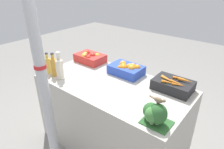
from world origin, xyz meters
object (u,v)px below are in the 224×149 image
(juice_bottle_golden, at_px, (48,64))
(juice_bottle_amber, at_px, (54,66))
(juice_bottle_cloudy, at_px, (60,68))
(sparrow_bird, at_px, (159,100))
(orange_crate, at_px, (127,69))
(support_pole, at_px, (42,79))
(broccoli_pile, at_px, (155,114))
(carrot_crate, at_px, (173,85))
(apple_crate, at_px, (90,57))

(juice_bottle_golden, height_order, juice_bottle_amber, juice_bottle_amber)
(juice_bottle_cloudy, relative_size, sparrow_bird, 2.23)
(juice_bottle_cloudy, bearing_deg, orange_crate, 46.67)
(support_pole, relative_size, broccoli_pile, 9.34)
(carrot_crate, bearing_deg, sparrow_bird, -78.71)
(juice_bottle_cloudy, bearing_deg, apple_crate, 98.07)
(carrot_crate, distance_m, sparrow_bird, 0.58)
(apple_crate, distance_m, juice_bottle_cloudy, 0.54)
(support_pole, distance_m, carrot_crate, 1.21)
(apple_crate, relative_size, carrot_crate, 1.00)
(juice_bottle_amber, height_order, juice_bottle_cloudy, juice_bottle_cloudy)
(support_pole, bearing_deg, juice_bottle_golden, 142.69)
(support_pole, bearing_deg, apple_crate, 112.41)
(carrot_crate, height_order, broccoli_pile, broccoli_pile)
(sparrow_bird, bearing_deg, juice_bottle_cloudy, -179.15)
(support_pole, bearing_deg, juice_bottle_amber, 136.20)
(broccoli_pile, height_order, juice_bottle_amber, juice_bottle_amber)
(support_pole, bearing_deg, broccoli_pile, 23.84)
(orange_crate, relative_size, broccoli_pile, 1.57)
(orange_crate, xyz_separation_m, juice_bottle_golden, (-0.72, -0.53, 0.04))
(carrot_crate, distance_m, broccoli_pile, 0.56)
(apple_crate, distance_m, juice_bottle_golden, 0.55)
(juice_bottle_golden, bearing_deg, carrot_crate, 22.83)
(support_pole, xyz_separation_m, broccoli_pile, (0.84, 0.37, -0.17))
(broccoli_pile, bearing_deg, juice_bottle_cloudy, 178.89)
(broccoli_pile, xyz_separation_m, sparrow_bird, (0.02, 0.01, 0.12))
(support_pole, distance_m, juice_bottle_amber, 0.59)
(juice_bottle_cloudy, xyz_separation_m, sparrow_bird, (1.17, -0.01, 0.08))
(support_pole, distance_m, broccoli_pile, 0.94)
(support_pole, xyz_separation_m, juice_bottle_amber, (-0.41, 0.39, -0.14))
(orange_crate, xyz_separation_m, juice_bottle_amber, (-0.61, -0.53, 0.05))
(orange_crate, bearing_deg, juice_bottle_amber, -138.79)
(apple_crate, bearing_deg, juice_bottle_golden, -104.55)
(orange_crate, distance_m, sparrow_bird, 0.87)
(juice_bottle_amber, bearing_deg, juice_bottle_golden, 180.00)
(carrot_crate, xyz_separation_m, juice_bottle_cloudy, (-1.06, -0.53, 0.07))
(support_pole, xyz_separation_m, apple_crate, (-0.38, 0.92, -0.19))
(juice_bottle_cloudy, bearing_deg, sparrow_bird, -0.60)
(apple_crate, xyz_separation_m, juice_bottle_cloudy, (0.07, -0.53, 0.06))
(broccoli_pile, bearing_deg, apple_crate, 155.77)
(orange_crate, xyz_separation_m, carrot_crate, (0.55, 0.00, -0.01))
(juice_bottle_cloudy, distance_m, sparrow_bird, 1.17)
(sparrow_bird, bearing_deg, orange_crate, 141.99)
(carrot_crate, xyz_separation_m, sparrow_bird, (0.11, -0.55, 0.15))
(juice_bottle_amber, height_order, sparrow_bird, juice_bottle_amber)
(apple_crate, relative_size, broccoli_pile, 1.57)
(support_pole, relative_size, orange_crate, 5.94)
(carrot_crate, relative_size, broccoli_pile, 1.57)
(support_pole, relative_size, apple_crate, 5.94)
(apple_crate, relative_size, sparrow_bird, 2.73)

